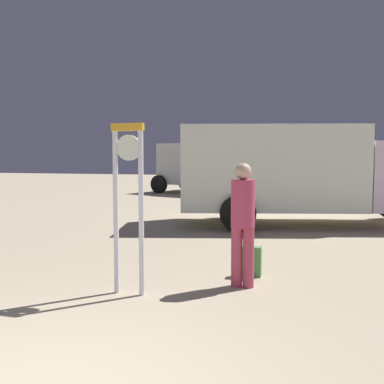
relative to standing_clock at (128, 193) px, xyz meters
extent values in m
cylinder|color=silver|center=(-0.19, 0.00, -0.28)|extent=(0.07, 0.07, 2.20)
cylinder|color=silver|center=(0.19, -0.01, -0.28)|extent=(0.07, 0.07, 2.20)
cube|color=gold|center=(0.00, 0.00, 0.87)|extent=(0.45, 0.09, 0.10)
cylinder|color=white|center=(0.00, 0.03, 0.60)|extent=(0.34, 0.05, 0.34)
cube|color=black|center=(0.00, 0.05, 0.60)|extent=(0.07, 0.01, 0.07)
cube|color=black|center=(0.00, 0.05, 0.60)|extent=(0.04, 0.01, 0.13)
cylinder|color=#B9415C|center=(1.34, 0.74, -0.95)|extent=(0.16, 0.16, 0.86)
cylinder|color=#B9415C|center=(1.51, 0.73, -0.95)|extent=(0.16, 0.16, 0.86)
cylinder|color=#BB3B5E|center=(1.43, 0.74, -0.18)|extent=(0.34, 0.34, 0.68)
sphere|color=#CFAB92|center=(1.43, 0.74, 0.27)|extent=(0.24, 0.24, 0.24)
cube|color=#50994E|center=(1.48, 1.34, -1.15)|extent=(0.29, 0.16, 0.46)
cube|color=#5DA03E|center=(1.48, 1.44, -1.22)|extent=(0.21, 0.04, 0.20)
cube|color=white|center=(1.20, 6.76, 0.18)|extent=(5.15, 3.43, 2.21)
cylinder|color=black|center=(0.58, 5.36, -0.93)|extent=(0.93, 0.46, 0.90)
cylinder|color=black|center=(0.00, 7.71, -0.93)|extent=(0.93, 0.46, 0.90)
cube|color=silver|center=(-1.41, 15.73, 0.19)|extent=(4.70, 3.57, 2.23)
cube|color=silver|center=(-4.24, 16.72, 0.10)|extent=(2.38, 2.67, 2.06)
cube|color=black|center=(-5.08, 17.01, 0.52)|extent=(0.64, 1.77, 0.91)
cylinder|color=black|center=(-4.47, 18.05, -0.93)|extent=(0.93, 0.53, 0.90)
cylinder|color=black|center=(-5.25, 15.81, -0.93)|extent=(0.93, 0.53, 0.90)
cylinder|color=black|center=(-0.44, 16.65, -0.93)|extent=(0.93, 0.53, 0.90)
cylinder|color=black|center=(-1.22, 14.41, -0.93)|extent=(0.93, 0.53, 0.90)
camera|label=1|loc=(2.40, -5.46, 0.48)|focal=41.52mm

